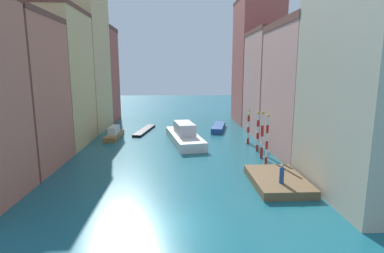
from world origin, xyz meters
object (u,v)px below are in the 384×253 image
(mooring_pole_4, at_px, (249,126))
(motorboat_1, at_px, (114,134))
(mooring_pole_0, at_px, (267,139))
(vaporetto_white, at_px, (184,135))
(mooring_pole_3, at_px, (248,129))
(person_on_dock, at_px, (282,174))
(motorboat_0, at_px, (219,127))
(mooring_pole_1, at_px, (262,135))
(mooring_pole_2, at_px, (258,131))
(waterfront_dock, at_px, (277,180))
(gondola_black, at_px, (145,130))

(mooring_pole_4, height_order, motorboat_1, mooring_pole_4)
(mooring_pole_0, height_order, vaporetto_white, mooring_pole_0)
(mooring_pole_4, bearing_deg, mooring_pole_3, -106.14)
(motorboat_1, bearing_deg, person_on_dock, -49.50)
(motorboat_0, bearing_deg, mooring_pole_3, -75.64)
(mooring_pole_1, height_order, mooring_pole_2, mooring_pole_1)
(person_on_dock, distance_m, mooring_pole_0, 6.94)
(waterfront_dock, bearing_deg, mooring_pole_4, 86.19)
(vaporetto_white, xyz_separation_m, motorboat_1, (-9.95, 3.19, -0.32))
(mooring_pole_1, relative_size, gondola_black, 0.57)
(motorboat_0, height_order, motorboat_1, motorboat_1)
(gondola_black, bearing_deg, mooring_pole_2, -40.41)
(gondola_black, height_order, motorboat_1, motorboat_1)
(mooring_pole_0, bearing_deg, person_on_dock, -96.47)
(person_on_dock, relative_size, vaporetto_white, 0.13)
(mooring_pole_2, relative_size, vaporetto_white, 0.40)
(mooring_pole_2, distance_m, mooring_pole_4, 4.36)
(mooring_pole_2, xyz_separation_m, vaporetto_white, (-8.55, 4.91, -1.50))
(mooring_pole_2, bearing_deg, waterfront_dock, -95.77)
(mooring_pole_0, distance_m, vaporetto_white, 13.13)
(mooring_pole_2, relative_size, mooring_pole_4, 1.06)
(mooring_pole_0, height_order, mooring_pole_4, mooring_pole_0)
(person_on_dock, bearing_deg, mooring_pole_1, 84.05)
(mooring_pole_4, xyz_separation_m, vaporetto_white, (-8.48, 0.55, -1.37))
(mooring_pole_0, relative_size, mooring_pole_3, 1.30)
(waterfront_dock, xyz_separation_m, motorboat_1, (-17.43, 18.77, 0.27))
(vaporetto_white, bearing_deg, mooring_pole_1, -43.43)
(motorboat_1, bearing_deg, mooring_pole_3, -13.82)
(mooring_pole_2, bearing_deg, mooring_pole_3, 94.61)
(person_on_dock, height_order, mooring_pole_2, mooring_pole_2)
(mooring_pole_0, bearing_deg, mooring_pole_4, 87.54)
(person_on_dock, bearing_deg, mooring_pole_2, 84.05)
(mooring_pole_2, bearing_deg, mooring_pole_1, -95.97)
(mooring_pole_1, distance_m, mooring_pole_4, 7.27)
(mooring_pole_2, bearing_deg, mooring_pole_4, 91.00)
(mooring_pole_1, xyz_separation_m, mooring_pole_3, (0.01, 6.51, -0.58))
(mooring_pole_1, distance_m, vaporetto_white, 11.49)
(mooring_pole_0, height_order, mooring_pole_3, mooring_pole_0)
(waterfront_dock, distance_m, mooring_pole_3, 14.41)
(mooring_pole_1, distance_m, gondola_black, 21.19)
(gondola_black, relative_size, motorboat_1, 1.38)
(gondola_black, distance_m, motorboat_0, 11.90)
(person_on_dock, xyz_separation_m, gondola_black, (-13.40, 24.58, -1.20))
(mooring_pole_2, distance_m, motorboat_1, 20.28)
(mooring_pole_2, height_order, vaporetto_white, mooring_pole_2)
(person_on_dock, relative_size, mooring_pole_2, 0.32)
(waterfront_dock, height_order, motorboat_0, motorboat_0)
(mooring_pole_3, bearing_deg, waterfront_dock, -93.15)
(mooring_pole_0, relative_size, mooring_pole_2, 1.09)
(mooring_pole_2, distance_m, gondola_black, 19.39)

